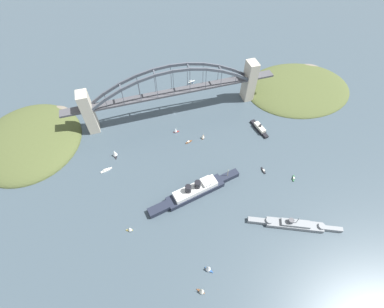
# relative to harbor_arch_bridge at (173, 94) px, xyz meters

# --- Properties ---
(ground_plane) EXTENTS (1400.00, 1400.00, 0.00)m
(ground_plane) POSITION_rel_harbor_arch_bridge_xyz_m (0.00, -0.00, -30.86)
(ground_plane) COLOR #3D4C56
(harbor_arch_bridge) EXTENTS (264.41, 17.28, 68.00)m
(harbor_arch_bridge) POSITION_rel_harbor_arch_bridge_xyz_m (0.00, 0.00, 0.00)
(harbor_arch_bridge) COLOR beige
(harbor_arch_bridge) RESTS_ON ground
(headland_west_shore) EXTENTS (149.99, 120.18, 16.96)m
(headland_west_shore) POSITION_rel_harbor_arch_bridge_xyz_m (-181.95, 1.97, -30.86)
(headland_west_shore) COLOR #4C562D
(headland_west_shore) RESTS_ON ground
(headland_east_shore) EXTENTS (121.33, 131.41, 25.55)m
(headland_east_shore) POSITION_rel_harbor_arch_bridge_xyz_m (177.20, -3.35, -30.86)
(headland_east_shore) COLOR #4C562D
(headland_east_shore) RESTS_ON ground
(ocean_liner) EXTENTS (102.41, 28.57, 20.01)m
(ocean_liner) POSITION_rel_harbor_arch_bridge_xyz_m (10.36, 123.69, -25.19)
(ocean_liner) COLOR #1E2333
(ocean_liner) RESTS_ON ground
(naval_cruiser) EXTENTS (81.88, 39.27, 17.28)m
(naval_cruiser) POSITION_rel_harbor_arch_bridge_xyz_m (-68.57, 183.88, -27.70)
(naval_cruiser) COLOR gray
(naval_cruiser) RESTS_ON ground
(harbor_ferry_steamer) EXTENTS (10.33, 32.33, 8.70)m
(harbor_ferry_steamer) POSITION_rel_harbor_arch_bridge_xyz_m (-92.59, 60.45, -28.13)
(harbor_ferry_steamer) COLOR black
(harbor_ferry_steamer) RESTS_ON ground
(seaplane_taxiing_near_bridge) EXTENTS (10.10, 7.21, 4.92)m
(seaplane_taxiing_near_bridge) POSITION_rel_harbor_arch_bridge_xyz_m (-39.00, -52.58, -28.81)
(seaplane_taxiing_near_bridge) COLOR #B7B7B2
(seaplane_taxiing_near_bridge) RESTS_ON ground
(small_boat_0) EXTENTS (2.15, 8.94, 2.44)m
(small_boat_0) POSITION_rel_harbor_arch_bridge_xyz_m (-69.83, 118.41, -29.97)
(small_boat_0) COLOR black
(small_boat_0) RESTS_ON ground
(small_boat_1) EXTENTS (5.31, 7.28, 2.44)m
(small_boat_1) POSITION_rel_harbor_arch_bridge_xyz_m (-96.30, 137.03, -29.96)
(small_boat_1) COLOR #2D6B3D
(small_boat_1) RESTS_ON ground
(small_boat_2) EXTENTS (6.30, 4.34, 7.01)m
(small_boat_2) POSITION_rel_harbor_arch_bridge_xyz_m (80.38, 143.58, -27.56)
(small_boat_2) COLOR gold
(small_boat_2) RESTS_ON ground
(small_boat_3) EXTENTS (6.50, 7.15, 8.94)m
(small_boat_3) POSITION_rel_harbor_arch_bridge_xyz_m (21.51, 197.91, -26.63)
(small_boat_3) COLOR #234C8C
(small_boat_3) RESTS_ON ground
(small_boat_4) EXTENTS (5.26, 6.71, 6.96)m
(small_boat_4) POSITION_rel_harbor_arch_bridge_xyz_m (-21.42, 53.44, -27.64)
(small_boat_4) COLOR brown
(small_boat_4) RESTS_ON ground
(small_boat_5) EXTENTS (6.30, 6.21, 8.35)m
(small_boat_5) POSITION_rel_harbor_arch_bridge_xyz_m (32.40, 212.80, -26.97)
(small_boat_5) COLOR brown
(small_boat_5) RESTS_ON ground
(small_boat_6) EXTENTS (6.90, 4.08, 7.56)m
(small_boat_6) POSITION_rel_harbor_arch_bridge_xyz_m (7.45, 34.38, -27.32)
(small_boat_6) COLOR #B2231E
(small_boat_6) RESTS_ON ground
(small_boat_7) EXTENTS (5.24, 9.51, 9.87)m
(small_boat_7) POSITION_rel_harbor_arch_bridge_xyz_m (82.91, 49.66, -26.31)
(small_boat_7) COLOR black
(small_boat_7) RESTS_ON ground
(small_boat_8) EXTENTS (8.51, 3.76, 2.19)m
(small_boat_8) POSITION_rel_harbor_arch_bridge_xyz_m (-3.20, 54.93, -30.07)
(small_boat_8) COLOR brown
(small_boat_8) RESTS_ON ground
(small_boat_9) EXTENTS (12.74, 5.03, 2.41)m
(small_boat_9) POSITION_rel_harbor_arch_bridge_xyz_m (95.15, 67.98, -29.99)
(small_boat_9) COLOR silver
(small_boat_9) RESTS_ON ground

